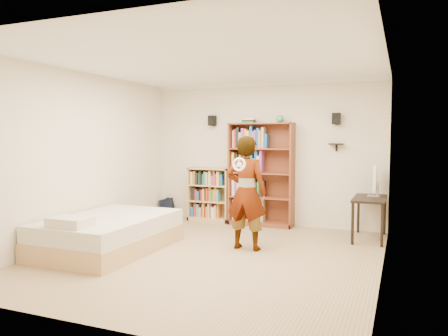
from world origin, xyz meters
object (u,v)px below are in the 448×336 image
(computer_desk, at_px, (369,218))
(daybed, at_px, (109,229))
(person, at_px, (246,193))
(tall_bookshelf, at_px, (261,175))
(low_bookshelf, at_px, (210,195))

(computer_desk, height_order, daybed, computer_desk)
(daybed, xyz_separation_m, person, (1.86, 0.83, 0.53))
(tall_bookshelf, distance_m, low_bookshelf, 1.16)
(low_bookshelf, bearing_deg, person, -51.90)
(person, bearing_deg, computer_desk, -138.77)
(low_bookshelf, xyz_separation_m, computer_desk, (3.06, -0.43, -0.18))
(daybed, bearing_deg, person, 23.99)
(low_bookshelf, bearing_deg, computer_desk, -8.02)
(computer_desk, bearing_deg, tall_bookshelf, 168.27)
(daybed, height_order, person, person)
(tall_bookshelf, bearing_deg, low_bookshelf, 178.97)
(person, bearing_deg, low_bookshelf, -50.16)
(tall_bookshelf, height_order, daybed, tall_bookshelf)
(tall_bookshelf, distance_m, person, 1.81)
(low_bookshelf, height_order, computer_desk, low_bookshelf)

